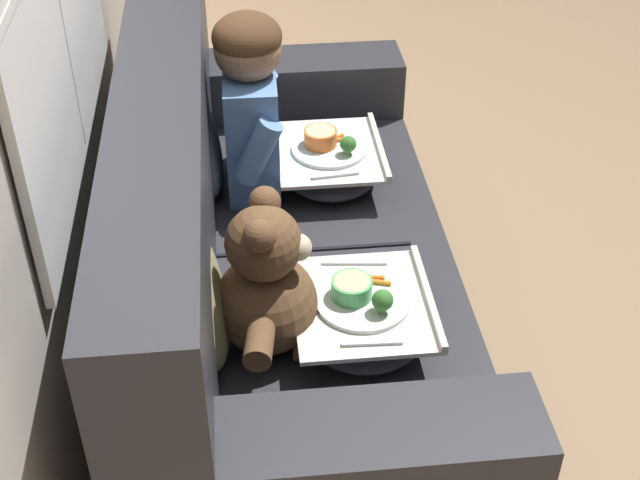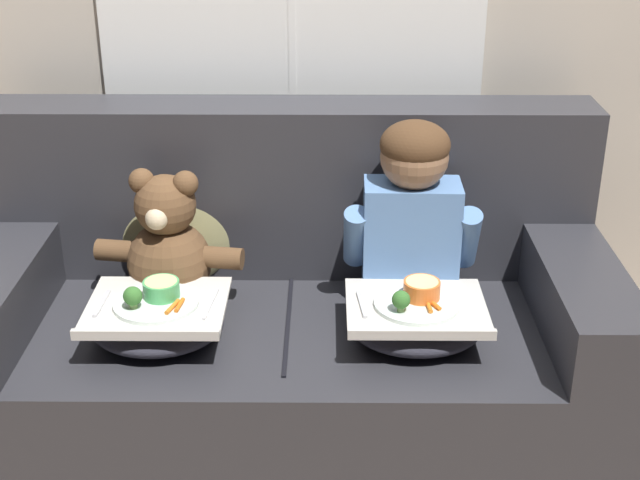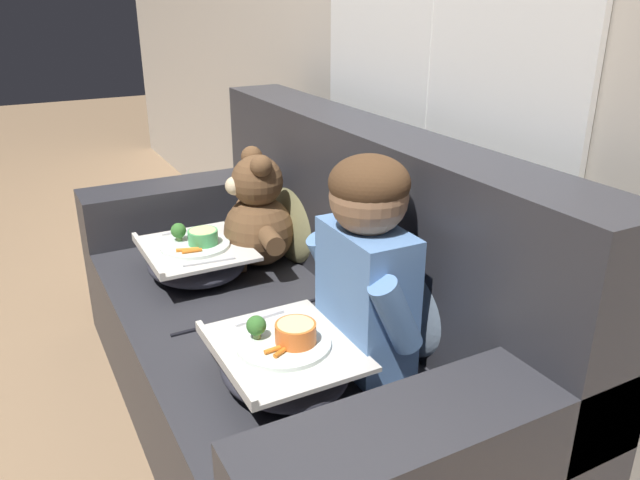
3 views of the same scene
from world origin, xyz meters
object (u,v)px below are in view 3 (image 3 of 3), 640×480
lap_tray_child (284,362)px  lap_tray_teddy (196,259)px  throw_pillow_behind_child (415,288)px  throw_pillow_behind_teddy (299,210)px  couch (299,324)px  child_figure (367,254)px  teddy_bear (257,217)px

lap_tray_child → lap_tray_teddy: 0.72m
throw_pillow_behind_child → throw_pillow_behind_teddy: 0.72m
couch → lap_tray_teddy: 0.44m
child_figure → lap_tray_child: (0.00, -0.24, -0.25)m
couch → throw_pillow_behind_teddy: (-0.36, 0.18, 0.25)m
teddy_bear → lap_tray_teddy: (0.00, -0.23, -0.12)m
lap_tray_teddy → teddy_bear: bearing=90.2°
child_figure → lap_tray_child: size_ratio=1.46×
throw_pillow_behind_child → teddy_bear: bearing=-167.1°
throw_pillow_behind_child → lap_tray_teddy: size_ratio=1.01×
teddy_bear → lap_tray_teddy: teddy_bear is taller
teddy_bear → child_figure: bearing=0.4°
child_figure → throw_pillow_behind_teddy: bearing=167.5°
teddy_bear → lap_tray_child: (0.72, -0.23, -0.11)m
lap_tray_teddy → lap_tray_child: bearing=0.0°
throw_pillow_behind_child → lap_tray_child: size_ratio=1.00×
throw_pillow_behind_teddy → teddy_bear: bearing=-90.3°
couch → teddy_bear: size_ratio=4.14×
couch → child_figure: (0.36, 0.02, 0.38)m
child_figure → lap_tray_teddy: bearing=-161.8°
couch → child_figure: size_ratio=3.32×
couch → teddy_bear: 0.44m
couch → throw_pillow_behind_teddy: couch is taller
throw_pillow_behind_child → throw_pillow_behind_teddy: size_ratio=0.96×
couch → lap_tray_child: size_ratio=4.85×
child_figure → lap_tray_child: bearing=-90.0°
lap_tray_child → couch: bearing=149.0°
couch → teddy_bear: bearing=177.5°
lap_tray_child → lap_tray_teddy: size_ratio=1.00×
throw_pillow_behind_child → couch: bearing=-153.4°
lap_tray_child → child_figure: bearing=90.0°
teddy_bear → couch: bearing=-2.5°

